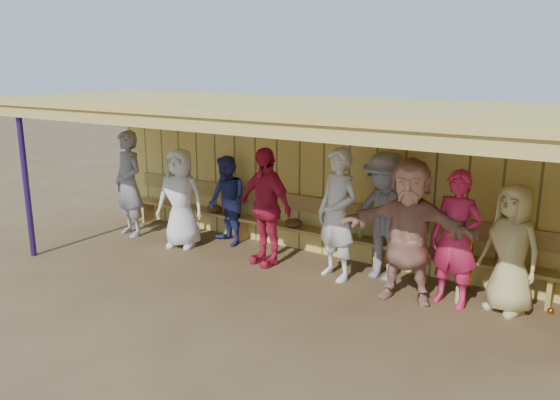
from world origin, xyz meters
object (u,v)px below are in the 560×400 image
Objects in this scene: player_f at (408,231)px; bench at (307,222)px; player_a at (129,184)px; player_c at (227,201)px; player_extra at (337,214)px; player_b at (180,198)px; player_h at (511,249)px; player_g at (455,239)px; player_d at (265,206)px; player_e at (384,217)px.

player_f is 2.20m from bench.
player_a reaches higher than player_c.
player_f is 1.11m from player_extra.
player_extra is at bearing -15.45° from player_b.
player_b is at bearing 169.65° from player_f.
player_g is at bearing -138.73° from player_h.
player_g is at bearing 19.42° from player_extra.
player_extra is 1.19m from bench.
player_c is at bearing 23.90° from player_b.
player_h is at bearing -8.37° from bench.
player_b reaches higher than player_c.
player_extra is (1.19, 0.06, 0.04)m from player_d.
player_d is 1.12× the size of player_h.
player_e is at bearing -160.89° from player_h.
player_a and player_extra have the same top height.
player_g is (2.84, 0.07, -0.03)m from player_d.
player_d reaches higher than player_g.
player_h is at bearing 18.07° from player_d.
player_c is (0.57, 0.53, -0.07)m from player_b.
player_a is 1.08× the size of player_g.
player_a is 6.34m from player_h.
player_a is at bearing -157.92° from player_extra.
bench is (-1.99, 0.82, -0.40)m from player_f.
player_c is at bearing -175.83° from player_g.
player_c is at bearing -169.62° from player_extra.
player_e is at bearing 51.98° from player_extra.
player_g is (4.49, 0.18, 0.04)m from player_b.
player_e is at bearing -11.94° from bench.
player_d is 1.19m from player_extra.
player_b is 4.50m from player_g.
player_extra is (-1.65, -0.01, 0.07)m from player_g.
player_a is 4.06m from player_extra.
player_d is 2.84m from player_g.
player_g is (3.92, -0.35, 0.11)m from player_c.
player_h is (3.46, 0.26, -0.10)m from player_d.
player_a is 1.88m from player_c.
player_a is 1.00× the size of player_extra.
player_e is 0.24× the size of bench.
player_d is at bearing -15.18° from player_b.
player_b is 1.65m from player_d.
player_h is at bearing -2.15° from player_e.
player_extra is at bearing 161.03° from player_f.
player_b is 2.85m from player_extra.
player_e reaches higher than player_c.
player_f is 1.16× the size of player_h.
player_g is 1.65m from player_extra.
player_b is 0.22× the size of bench.
player_h reaches higher than bench.
player_g is 0.65m from player_h.
bench is (-2.54, 0.65, -0.34)m from player_g.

